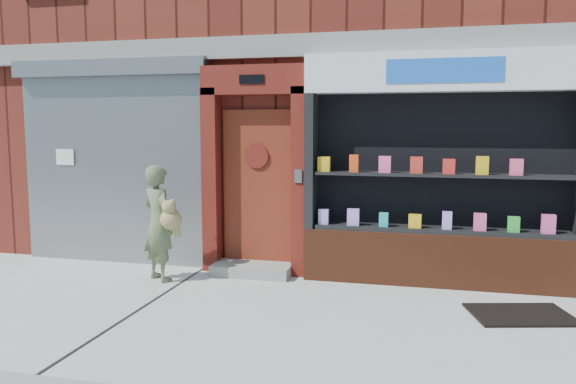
% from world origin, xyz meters
% --- Properties ---
extents(ground, '(80.00, 80.00, 0.00)m').
position_xyz_m(ground, '(0.00, 0.00, 0.00)').
color(ground, '#9E9E99').
rests_on(ground, ground).
extents(building, '(12.00, 8.16, 8.00)m').
position_xyz_m(building, '(-0.00, 5.99, 4.00)').
color(building, '#571B13').
rests_on(building, ground).
extents(shutter_bay, '(3.10, 0.30, 3.04)m').
position_xyz_m(shutter_bay, '(-3.00, 1.93, 1.72)').
color(shutter_bay, gray).
rests_on(shutter_bay, ground).
extents(red_door_bay, '(1.52, 0.58, 2.90)m').
position_xyz_m(red_door_bay, '(-0.75, 1.86, 1.46)').
color(red_door_bay, '#4C120D').
rests_on(red_door_bay, ground).
extents(pharmacy_bay, '(3.50, 0.41, 3.00)m').
position_xyz_m(pharmacy_bay, '(1.75, 1.81, 1.37)').
color(pharmacy_bay, '#5E2916').
rests_on(pharmacy_bay, ground).
extents(woman, '(0.69, 0.62, 1.56)m').
position_xyz_m(woman, '(-1.87, 1.14, 0.79)').
color(woman, '#576542').
rests_on(woman, ground).
extents(doormat, '(1.22, 0.99, 0.03)m').
position_xyz_m(doormat, '(2.63, 0.77, 0.01)').
color(doormat, black).
rests_on(doormat, ground).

